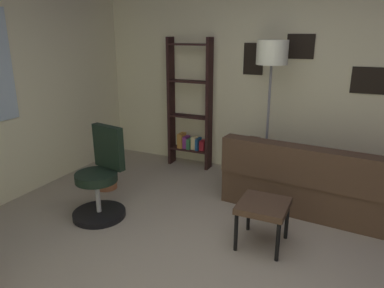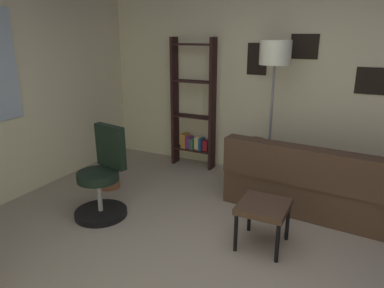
# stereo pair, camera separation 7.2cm
# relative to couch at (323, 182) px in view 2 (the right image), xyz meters

# --- Properties ---
(wall_right_with_frames) EXTENTS (0.12, 5.56, 2.84)m
(wall_right_with_frames) POSITION_rel_couch_xyz_m (0.74, 0.51, 1.15)
(wall_right_with_frames) COLOR beige
(wall_right_with_frames) RESTS_ON ground_plane
(couch) EXTENTS (1.60, 1.92, 0.78)m
(couch) POSITION_rel_couch_xyz_m (0.00, 0.00, 0.00)
(couch) COLOR #443122
(couch) RESTS_ON ground_plane
(footstool) EXTENTS (0.46, 0.44, 0.43)m
(footstool) POSITION_rel_couch_xyz_m (-1.15, 0.37, 0.09)
(footstool) COLOR #443122
(footstool) RESTS_ON ground_plane
(office_chair) EXTENTS (0.56, 0.56, 0.97)m
(office_chair) POSITION_rel_couch_xyz_m (-1.31, 2.08, 0.11)
(office_chair) COLOR black
(office_chair) RESTS_ON ground_plane
(bookshelf) EXTENTS (0.18, 0.64, 1.85)m
(bookshelf) POSITION_rel_couch_xyz_m (0.48, 1.88, 0.55)
(bookshelf) COLOR black
(bookshelf) RESTS_ON ground_plane
(floor_lamp) EXTENTS (0.37, 0.37, 1.82)m
(floor_lamp) POSITION_rel_couch_xyz_m (0.20, 0.69, 1.29)
(floor_lamp) COLOR slate
(floor_lamp) RESTS_ON ground_plane
(potted_plant) EXTENTS (0.37, 0.42, 0.59)m
(potted_plant) POSITION_rel_couch_xyz_m (-0.73, 2.47, -0.03)
(potted_plant) COLOR #935938
(potted_plant) RESTS_ON ground_plane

